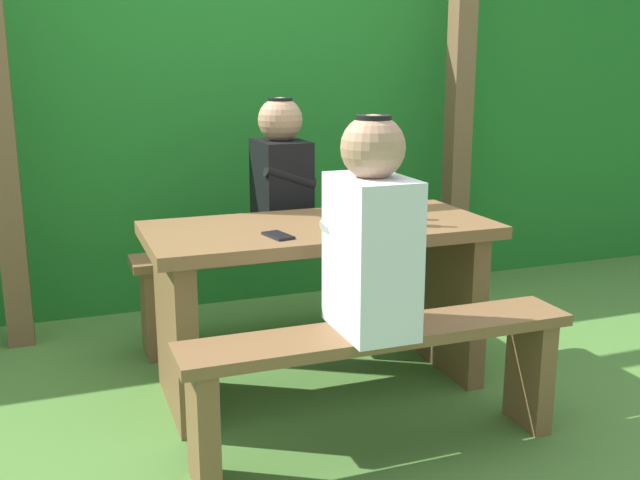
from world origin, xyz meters
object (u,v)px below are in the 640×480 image
bottle_right (377,196)px  cell_phone (278,236)px  picnic_table (320,277)px  drinking_glass (349,205)px  bench_far (278,274)px  person_white_shirt (371,234)px  bench_near (380,365)px  person_black_coat (281,180)px  bottle_left (388,199)px

bottle_right → cell_phone: bottle_right is taller
picnic_table → drinking_glass: (0.17, 0.10, 0.27)m
bench_far → person_white_shirt: person_white_shirt is taller
bench_near → bench_far: 1.19m
picnic_table → bench_near: 0.61m
bottle_right → bench_far: bearing=114.9°
bottle_right → bench_near: bearing=-113.0°
person_white_shirt → bottle_right: bearing=63.7°
bench_near → cell_phone: bearing=117.4°
person_black_coat → bottle_left: bearing=-72.0°
bench_far → cell_phone: bearing=-106.7°
bench_near → person_black_coat: (0.02, 1.19, 0.47)m
cell_phone → person_white_shirt: bearing=-78.8°
bottle_left → bottle_right: (0.01, 0.13, -0.01)m
bench_near → bottle_right: bearing=67.0°
bench_far → bottle_left: bearing=-70.4°
bench_near → bottle_right: bottle_right is taller
drinking_glass → person_black_coat: bearing=106.6°
drinking_glass → bottle_right: bearing=-37.2°
bench_far → person_white_shirt: (-0.04, -1.19, 0.47)m
person_black_coat → picnic_table: bearing=-92.2°
bottle_left → bottle_right: 0.13m
bench_near → bottle_left: size_ratio=5.50×
person_white_shirt → bottle_right: 0.69m
drinking_glass → cell_phone: bearing=-147.1°
drinking_glass → bottle_right: 0.13m
picnic_table → cell_phone: size_ratio=10.00×
bench_far → person_black_coat: 0.47m
person_black_coat → drinking_glass: bearing=-73.4°
drinking_glass → bottle_left: size_ratio=0.37×
person_white_shirt → bottle_right: (0.31, 0.62, 0.00)m
picnic_table → person_black_coat: person_black_coat is taller
picnic_table → cell_phone: cell_phone is taller
bench_far → picnic_table: bearing=-90.0°
cell_phone → person_black_coat: bearing=59.7°
bottle_left → person_white_shirt: bearing=-121.0°
drinking_glass → cell_phone: 0.47m
bottle_right → person_black_coat: bearing=113.1°
picnic_table → person_white_shirt: person_white_shirt is taller
cell_phone → bench_far: bearing=61.4°
person_black_coat → bottle_left: size_ratio=2.83×
bench_far → bottle_left: size_ratio=5.50×
bench_far → person_black_coat: (0.02, -0.00, 0.47)m
person_white_shirt → drinking_glass: bearing=73.0°
person_white_shirt → bottle_right: size_ratio=3.11×
bottle_left → cell_phone: bottle_left is taller
bench_near → bench_far: (0.00, 1.19, 0.00)m
person_white_shirt → cell_phone: size_ratio=5.14×
person_white_shirt → person_black_coat: size_ratio=1.00×
bench_near → cell_phone: size_ratio=10.00×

